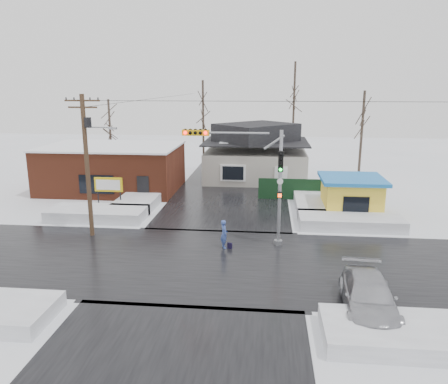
# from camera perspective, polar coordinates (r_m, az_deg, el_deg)

# --- Properties ---
(ground) EXTENTS (120.00, 120.00, 0.00)m
(ground) POSITION_cam_1_polar(r_m,az_deg,el_deg) (24.54, -2.30, -9.04)
(ground) COLOR white
(ground) RESTS_ON ground
(road_ns) EXTENTS (10.00, 120.00, 0.02)m
(road_ns) POSITION_cam_1_polar(r_m,az_deg,el_deg) (24.54, -2.30, -9.02)
(road_ns) COLOR black
(road_ns) RESTS_ON ground
(road_ew) EXTENTS (120.00, 10.00, 0.02)m
(road_ew) POSITION_cam_1_polar(r_m,az_deg,el_deg) (24.54, -2.30, -9.02)
(road_ew) COLOR black
(road_ew) RESTS_ON ground
(snowbank_nw) EXTENTS (7.00, 3.00, 0.80)m
(snowbank_nw) POSITION_cam_1_polar(r_m,az_deg,el_deg) (33.11, -16.17, -2.72)
(snowbank_nw) COLOR white
(snowbank_nw) RESTS_ON ground
(snowbank_ne) EXTENTS (7.00, 3.00, 0.80)m
(snowbank_ne) POSITION_cam_1_polar(r_m,az_deg,el_deg) (31.29, 16.17, -3.69)
(snowbank_ne) COLOR white
(snowbank_ne) RESTS_ON ground
(snowbank_se) EXTENTS (7.00, 3.00, 0.70)m
(snowbank_se) POSITION_cam_1_polar(r_m,az_deg,el_deg) (18.81, 23.80, -16.71)
(snowbank_se) COLOR white
(snowbank_se) RESTS_ON ground
(snowbank_nside_w) EXTENTS (3.00, 8.00, 0.80)m
(snowbank_nside_w) POSITION_cam_1_polar(r_m,az_deg,el_deg) (37.01, -10.45, -0.66)
(snowbank_nside_w) COLOR white
(snowbank_nside_w) RESTS_ON ground
(snowbank_nside_e) EXTENTS (3.00, 8.00, 0.80)m
(snowbank_nside_e) POSITION_cam_1_polar(r_m,az_deg,el_deg) (35.76, 11.64, -1.23)
(snowbank_nside_e) COLOR white
(snowbank_nside_e) RESTS_ON ground
(traffic_signal) EXTENTS (6.05, 0.68, 7.00)m
(traffic_signal) POSITION_cam_1_polar(r_m,az_deg,el_deg) (25.84, 3.89, 2.66)
(traffic_signal) COLOR gray
(traffic_signal) RESTS_ON ground
(utility_pole) EXTENTS (3.15, 0.44, 9.00)m
(utility_pole) POSITION_cam_1_polar(r_m,az_deg,el_deg) (28.53, -17.39, 4.30)
(utility_pole) COLOR #382619
(utility_pole) RESTS_ON ground
(brick_building) EXTENTS (12.20, 8.20, 4.12)m
(brick_building) POSITION_cam_1_polar(r_m,az_deg,el_deg) (41.60, -14.34, 3.11)
(brick_building) COLOR brown
(brick_building) RESTS_ON ground
(marquee_sign) EXTENTS (2.20, 0.21, 2.55)m
(marquee_sign) POSITION_cam_1_polar(r_m,az_deg,el_deg) (34.98, -14.84, 0.82)
(marquee_sign) COLOR black
(marquee_sign) RESTS_ON ground
(house) EXTENTS (10.40, 8.40, 5.76)m
(house) POSITION_cam_1_polar(r_m,az_deg,el_deg) (44.92, 4.17, 4.98)
(house) COLOR #AAA49A
(house) RESTS_ON ground
(kiosk) EXTENTS (4.60, 4.60, 2.88)m
(kiosk) POSITION_cam_1_polar(r_m,az_deg,el_deg) (33.93, 16.25, -0.47)
(kiosk) COLOR yellow
(kiosk) RESTS_ON ground
(fence) EXTENTS (8.00, 0.12, 1.80)m
(fence) POSITION_cam_1_polar(r_m,az_deg,el_deg) (37.52, 10.62, 0.32)
(fence) COLOR black
(fence) RESTS_ON ground
(tree_far_left) EXTENTS (3.00, 3.00, 10.00)m
(tree_far_left) POSITION_cam_1_polar(r_m,az_deg,el_deg) (48.93, -2.77, 12.01)
(tree_far_left) COLOR #332821
(tree_far_left) RESTS_ON ground
(tree_far_mid) EXTENTS (3.00, 3.00, 12.00)m
(tree_far_mid) POSITION_cam_1_polar(r_m,az_deg,el_deg) (50.44, 9.21, 13.72)
(tree_far_mid) COLOR #332821
(tree_far_mid) RESTS_ON ground
(tree_far_right) EXTENTS (3.00, 3.00, 9.00)m
(tree_far_right) POSITION_cam_1_polar(r_m,az_deg,el_deg) (43.32, 17.74, 10.08)
(tree_far_right) COLOR #332821
(tree_far_right) RESTS_ON ground
(tree_far_west) EXTENTS (3.00, 3.00, 8.00)m
(tree_far_west) POSITION_cam_1_polar(r_m,az_deg,el_deg) (49.57, -14.78, 9.76)
(tree_far_west) COLOR #332821
(tree_far_west) RESTS_ON ground
(pedestrian) EXTENTS (0.62, 0.74, 1.73)m
(pedestrian) POSITION_cam_1_polar(r_m,az_deg,el_deg) (26.12, -0.00, -5.54)
(pedestrian) COLOR #3952A1
(pedestrian) RESTS_ON ground
(car) EXTENTS (2.44, 5.38, 1.53)m
(car) POSITION_cam_1_polar(r_m,az_deg,el_deg) (20.06, 18.36, -12.87)
(car) COLOR #ACADB3
(car) RESTS_ON ground
(shopping_bag) EXTENTS (0.30, 0.22, 0.35)m
(shopping_bag) POSITION_cam_1_polar(r_m,az_deg,el_deg) (26.23, 0.75, -7.06)
(shopping_bag) COLOR black
(shopping_bag) RESTS_ON ground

